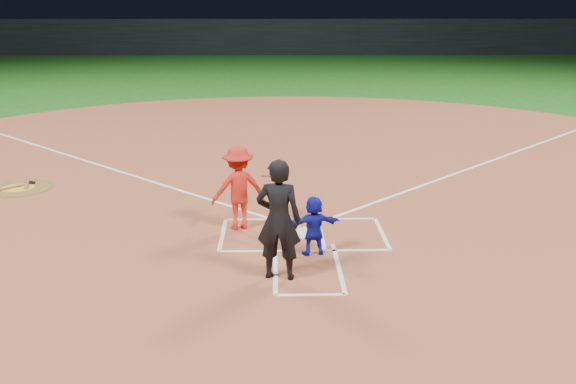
{
  "coord_description": "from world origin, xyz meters",
  "views": [
    {
      "loc": [
        -0.56,
        -12.0,
        4.39
      ],
      "look_at": [
        -0.3,
        -0.4,
        1.0
      ],
      "focal_mm": 40.0,
      "sensor_mm": 36.0,
      "label": 1
    }
  ],
  "objects_px": {
    "catcher": "(314,226)",
    "umpire": "(279,220)",
    "batter_at_plate": "(238,188)",
    "home_plate": "(303,233)",
    "on_deck_circle": "(18,188)"
  },
  "relations": [
    {
      "from": "umpire",
      "to": "home_plate",
      "type": "bearing_deg",
      "value": -93.54
    },
    {
      "from": "catcher",
      "to": "home_plate",
      "type": "bearing_deg",
      "value": -93.46
    },
    {
      "from": "catcher",
      "to": "umpire",
      "type": "distance_m",
      "value": 1.29
    },
    {
      "from": "on_deck_circle",
      "to": "catcher",
      "type": "relative_size",
      "value": 1.55
    },
    {
      "from": "batter_at_plate",
      "to": "umpire",
      "type": "bearing_deg",
      "value": -72.48
    },
    {
      "from": "on_deck_circle",
      "to": "umpire",
      "type": "distance_m",
      "value": 8.58
    },
    {
      "from": "home_plate",
      "to": "batter_at_plate",
      "type": "bearing_deg",
      "value": -16.89
    },
    {
      "from": "home_plate",
      "to": "catcher",
      "type": "bearing_deg",
      "value": 97.89
    },
    {
      "from": "home_plate",
      "to": "on_deck_circle",
      "type": "bearing_deg",
      "value": -26.54
    },
    {
      "from": "catcher",
      "to": "batter_at_plate",
      "type": "distance_m",
      "value": 2.07
    },
    {
      "from": "batter_at_plate",
      "to": "home_plate",
      "type": "bearing_deg",
      "value": -16.89
    },
    {
      "from": "home_plate",
      "to": "batter_at_plate",
      "type": "relative_size",
      "value": 0.35
    },
    {
      "from": "umpire",
      "to": "batter_at_plate",
      "type": "xyz_separation_m",
      "value": [
        -0.78,
        2.49,
        -0.17
      ]
    },
    {
      "from": "home_plate",
      "to": "umpire",
      "type": "distance_m",
      "value": 2.38
    },
    {
      "from": "home_plate",
      "to": "catcher",
      "type": "distance_m",
      "value": 1.21
    }
  ]
}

